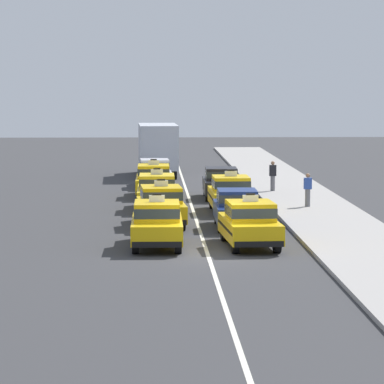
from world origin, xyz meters
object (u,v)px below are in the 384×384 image
Objects in this scene: taxi_left_second at (161,205)px; taxi_right_third at (231,193)px; taxi_right_nearest at (250,223)px; pedestrian_mid_block at (308,190)px; taxi_left_fourth at (154,180)px; box_truck_left_sixth at (158,148)px; pedestrian_near_crosswalk at (273,176)px; sedan_right_fourth at (221,182)px; sedan_left_fifth at (155,172)px; taxi_left_nearest at (157,223)px; taxi_left_third at (157,191)px; sedan_right_second at (237,207)px.

taxi_left_second is 5.71m from taxi_right_third.
taxi_right_nearest is 12.22m from pedestrian_mid_block.
taxi_left_fourth is 0.98× the size of taxi_right_nearest.
taxi_right_nearest is (3.11, -30.22, -0.90)m from box_truck_left_sixth.
taxi_left_fourth is 18.07m from taxi_right_nearest.
taxi_left_fourth is at bearing 100.86° from taxi_right_nearest.
taxi_right_nearest reaches higher than pedestrian_near_crosswalk.
box_truck_left_sixth is at bearing 99.26° from taxi_right_third.
taxi_right_nearest is 1.01× the size of taxi_right_third.
box_truck_left_sixth is (0.29, 12.48, 0.90)m from taxi_left_fourth.
taxi_left_second is 1.02× the size of taxi_left_fourth.
taxi_right_third is (3.18, -19.51, -0.90)m from box_truck_left_sixth.
box_truck_left_sixth reaches higher than sedan_right_fourth.
taxi_left_nearest is at bearing -90.04° from sedan_left_fifth.
taxi_left_third reaches higher than sedan_right_second.
sedan_left_fifth is at bearing 89.29° from taxi_left_fourth.
taxi_left_fourth and taxi_right_third have the same top height.
taxi_right_nearest is (3.34, -22.98, 0.03)m from sedan_left_fifth.
taxi_left_nearest is 5.95m from taxi_left_second.
taxi_left_second is at bearing -124.24° from taxi_right_third.
taxi_left_fourth is (-0.05, 17.71, 0.00)m from taxi_left_nearest.
taxi_left_second is 11.76m from taxi_left_fourth.
pedestrian_mid_block is (3.70, -5.09, 0.08)m from sedan_right_fourth.
taxi_right_nearest is 10.71m from taxi_right_third.
box_truck_left_sixth is at bearing 118.59° from pedestrian_near_crosswalk.
taxi_left_nearest and taxi_left_third have the same top height.
pedestrian_near_crosswalk is at bearing -61.41° from box_truck_left_sixth.
taxi_left_second is at bearing -106.37° from sedan_right_fourth.
taxi_left_third is 1.06× the size of sedan_right_fourth.
sedan_right_fourth is 2.79× the size of pedestrian_mid_block.
taxi_right_nearest is at bearing -81.73° from sedan_left_fifth.
taxi_left_second is 6.76m from taxi_right_nearest.
sedan_left_fifth is 13.35m from pedestrian_mid_block.
pedestrian_mid_block is at bearing -58.09° from sedan_left_fifth.
pedestrian_mid_block is at bearing -53.96° from sedan_right_fourth.
box_truck_left_sixth reaches higher than taxi_left_second.
taxi_left_second is 1.07× the size of sedan_left_fifth.
sedan_right_second is (3.29, 5.20, -0.03)m from taxi_left_nearest.
taxi_right_nearest is 1.07× the size of sedan_right_fourth.
sedan_left_fifth is at bearing 118.23° from sedan_right_fourth.
taxi_left_nearest is 17.03m from sedan_right_fourth.
taxi_right_nearest is at bearing -74.46° from taxi_left_third.
pedestrian_near_crosswalk is at bearing 65.35° from taxi_left_second.
taxi_left_second and taxi_left_fourth have the same top height.
taxi_left_second is 3.01× the size of pedestrian_mid_block.
sedan_right_fourth is 3.79m from pedestrian_near_crosswalk.
sedan_right_second is (3.34, -12.51, -0.03)m from taxi_left_fourth.
taxi_right_nearest reaches higher than pedestrian_mid_block.
taxi_right_nearest is 3.00× the size of pedestrian_mid_block.
sedan_right_second is 0.94× the size of taxi_right_third.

